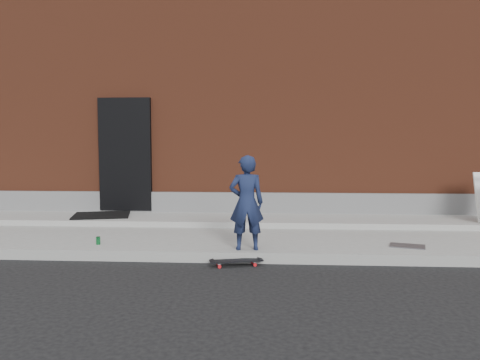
{
  "coord_description": "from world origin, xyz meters",
  "views": [
    {
      "loc": [
        0.27,
        -6.24,
        1.66
      ],
      "look_at": [
        -0.16,
        0.8,
        1.08
      ],
      "focal_mm": 35.0,
      "sensor_mm": 36.0,
      "label": 1
    }
  ],
  "objects": [
    {
      "name": "skateboard",
      "position": [
        -0.16,
        -0.12,
        0.06
      ],
      "size": [
        0.71,
        0.35,
        0.08
      ],
      "color": "red",
      "rests_on": "ground"
    },
    {
      "name": "utility_plate",
      "position": [
        2.27,
        0.53,
        0.16
      ],
      "size": [
        0.55,
        0.44,
        0.01
      ],
      "primitive_type": "cube",
      "rotation": [
        0.0,
        0.0,
        -0.3
      ],
      "color": "#56565B",
      "rests_on": "sidewalk"
    },
    {
      "name": "ground",
      "position": [
        0.0,
        0.0,
        0.0
      ],
      "size": [
        80.0,
        80.0,
        0.0
      ],
      "primitive_type": "plane",
      "color": "black",
      "rests_on": "ground"
    },
    {
      "name": "soda_can",
      "position": [
        -2.23,
        0.38,
        0.21
      ],
      "size": [
        0.08,
        0.08,
        0.11
      ],
      "primitive_type": "cylinder",
      "rotation": [
        0.0,
        0.0,
        -0.28
      ],
      "color": "#187836",
      "rests_on": "sidewalk"
    },
    {
      "name": "sidewalk",
      "position": [
        0.0,
        1.5,
        0.07
      ],
      "size": [
        20.0,
        3.0,
        0.15
      ],
      "primitive_type": "cube",
      "color": "gray",
      "rests_on": "ground"
    },
    {
      "name": "doormat",
      "position": [
        -2.9,
        2.37,
        0.26
      ],
      "size": [
        1.2,
        1.05,
        0.03
      ],
      "primitive_type": "cube",
      "rotation": [
        0.0,
        0.0,
        0.25
      ],
      "color": "black",
      "rests_on": "apron"
    },
    {
      "name": "child",
      "position": [
        -0.04,
        0.2,
        0.81
      ],
      "size": [
        0.52,
        0.37,
        1.32
      ],
      "primitive_type": "imported",
      "rotation": [
        0.0,
        0.0,
        3.26
      ],
      "color": "#162040",
      "rests_on": "sidewalk"
    },
    {
      "name": "apron",
      "position": [
        0.0,
        2.4,
        0.2
      ],
      "size": [
        20.0,
        1.2,
        0.1
      ],
      "primitive_type": "cube",
      "color": "#989793",
      "rests_on": "sidewalk"
    },
    {
      "name": "building",
      "position": [
        -0.0,
        6.99,
        2.5
      ],
      "size": [
        20.0,
        8.1,
        5.0
      ],
      "color": "brown",
      "rests_on": "ground"
    }
  ]
}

